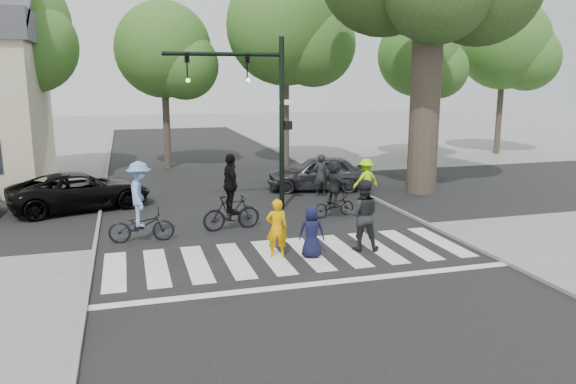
% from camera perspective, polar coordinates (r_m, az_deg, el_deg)
% --- Properties ---
extents(ground, '(120.00, 120.00, 0.00)m').
position_cam_1_polar(ground, '(14.13, 1.45, -7.66)').
color(ground, gray).
rests_on(ground, ground).
extents(road_stem, '(10.00, 70.00, 0.01)m').
position_cam_1_polar(road_stem, '(18.75, -3.17, -2.78)').
color(road_stem, black).
rests_on(road_stem, ground).
extents(road_cross, '(70.00, 10.00, 0.01)m').
position_cam_1_polar(road_cross, '(21.60, -4.97, -0.87)').
color(road_cross, black).
rests_on(road_cross, ground).
extents(curb_left, '(0.10, 70.00, 0.10)m').
position_cam_1_polar(curb_left, '(18.32, -18.78, -3.59)').
color(curb_left, gray).
rests_on(curb_left, ground).
extents(curb_right, '(0.10, 70.00, 0.10)m').
position_cam_1_polar(curb_right, '(20.43, 10.76, -1.63)').
color(curb_right, gray).
rests_on(curb_right, ground).
extents(crosswalk, '(10.00, 3.85, 0.01)m').
position_cam_1_polar(crosswalk, '(14.72, 0.67, -6.81)').
color(crosswalk, silver).
rests_on(crosswalk, ground).
extents(traffic_signal, '(4.45, 0.29, 6.00)m').
position_cam_1_polar(traffic_signal, '(19.42, -3.08, 9.36)').
color(traffic_signal, black).
rests_on(traffic_signal, ground).
extents(bg_tree_1, '(6.09, 5.80, 9.80)m').
position_cam_1_polar(bg_tree_1, '(28.63, -26.37, 14.45)').
color(bg_tree_1, brown).
rests_on(bg_tree_1, ground).
extents(bg_tree_2, '(5.04, 4.80, 8.40)m').
position_cam_1_polar(bg_tree_2, '(29.43, -12.02, 13.56)').
color(bg_tree_2, brown).
rests_on(bg_tree_2, ground).
extents(bg_tree_3, '(6.30, 6.00, 10.20)m').
position_cam_1_polar(bg_tree_3, '(29.29, 0.49, 16.09)').
color(bg_tree_3, brown).
rests_on(bg_tree_3, ground).
extents(bg_tree_4, '(4.83, 4.60, 8.15)m').
position_cam_1_polar(bg_tree_4, '(33.12, 13.65, 12.99)').
color(bg_tree_4, brown).
rests_on(bg_tree_4, ground).
extents(bg_tree_5, '(5.67, 5.40, 9.30)m').
position_cam_1_polar(bg_tree_5, '(36.95, 21.65, 13.47)').
color(bg_tree_5, brown).
rests_on(bg_tree_5, ground).
extents(pedestrian_woman, '(0.63, 0.48, 1.56)m').
position_cam_1_polar(pedestrian_woman, '(14.70, -1.14, -3.69)').
color(pedestrian_woman, '#ECA200').
rests_on(pedestrian_woman, ground).
extents(pedestrian_child, '(0.78, 0.63, 1.38)m').
position_cam_1_polar(pedestrian_child, '(14.70, 2.42, -4.07)').
color(pedestrian_child, black).
rests_on(pedestrian_child, ground).
extents(pedestrian_adult, '(1.14, 1.00, 1.97)m').
position_cam_1_polar(pedestrian_adult, '(15.37, 7.57, -2.34)').
color(pedestrian_adult, black).
rests_on(pedestrian_adult, ground).
extents(cyclist_left, '(1.87, 1.23, 2.34)m').
position_cam_1_polar(cyclist_left, '(16.51, -14.76, -1.53)').
color(cyclist_left, black).
rests_on(cyclist_left, ground).
extents(cyclist_mid, '(1.86, 1.15, 2.38)m').
position_cam_1_polar(cyclist_mid, '(17.33, -5.80, -0.72)').
color(cyclist_mid, black).
rests_on(cyclist_mid, ground).
extents(cyclist_right, '(1.64, 1.52, 1.98)m').
position_cam_1_polar(cyclist_right, '(18.91, 4.71, 0.05)').
color(cyclist_right, black).
rests_on(cyclist_right, ground).
extents(car_suv, '(5.28, 3.56, 1.35)m').
position_cam_1_polar(car_suv, '(21.33, -20.32, 0.11)').
color(car_suv, black).
rests_on(car_suv, ground).
extents(car_grey, '(4.54, 2.59, 1.46)m').
position_cam_1_polar(car_grey, '(23.45, 3.11, 1.95)').
color(car_grey, '#2F3034').
rests_on(car_grey, ground).
extents(bystander_hivis, '(1.15, 0.79, 1.63)m').
position_cam_1_polar(bystander_hivis, '(21.52, 7.91, 1.22)').
color(bystander_hivis, '#B1FF0B').
rests_on(bystander_hivis, ground).
extents(bystander_dark, '(0.64, 0.45, 1.69)m').
position_cam_1_polar(bystander_dark, '(22.23, 3.30, 1.71)').
color(bystander_dark, black).
rests_on(bystander_dark, ground).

